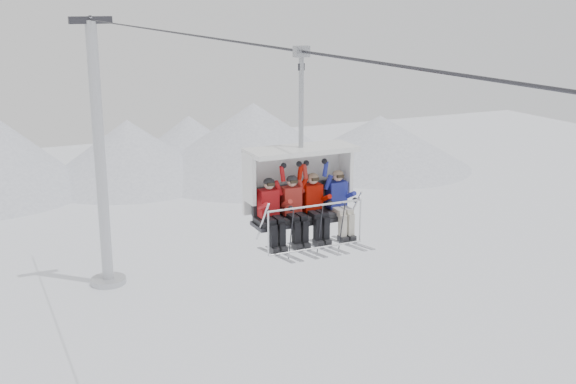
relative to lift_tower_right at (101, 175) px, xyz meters
name	(u,v)px	position (x,y,z in m)	size (l,w,h in m)	color
ridgeline	(29,158)	(-1.58, 20.05, -2.94)	(72.00, 21.00, 7.00)	white
lift_tower_right	(101,175)	(0.00, 0.00, 0.00)	(2.00, 1.80, 13.48)	#B2B4B9
haul_cable	(288,49)	(0.00, -22.00, 7.52)	(0.06, 0.06, 50.00)	#2F2E34
chairlift_carrier	(298,181)	(0.00, -22.50, 4.87)	(2.26, 1.17, 3.98)	black
skier_far_left	(271,211)	(-0.76, -22.81, 4.41)	(0.39, 1.69, 1.55)	#B71216
skier_center_left	(294,208)	(-0.25, -22.81, 4.41)	(0.39, 1.69, 1.55)	#B42820
skier_center_right	(315,205)	(0.23, -22.81, 4.41)	(0.39, 1.69, 1.55)	#AE0E01
skier_far_right	(339,202)	(0.81, -22.81, 4.41)	(0.39, 1.69, 1.55)	#222A96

